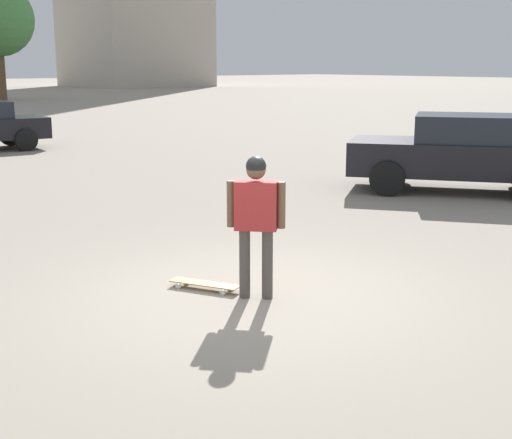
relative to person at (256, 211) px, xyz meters
The scene contains 4 objects.
ground_plane 0.99m from the person, ahead, with size 220.00×220.00×0.00m, color gray.
person is the anchor object (origin of this frame).
skateboard 1.14m from the person, 113.57° to the left, with size 0.54×0.85×0.08m.
car_parked_near 7.92m from the person, 18.55° to the left, with size 3.94×4.56×1.56m.
Camera 1 is at (-4.90, -5.85, 2.59)m, focal length 50.00 mm.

